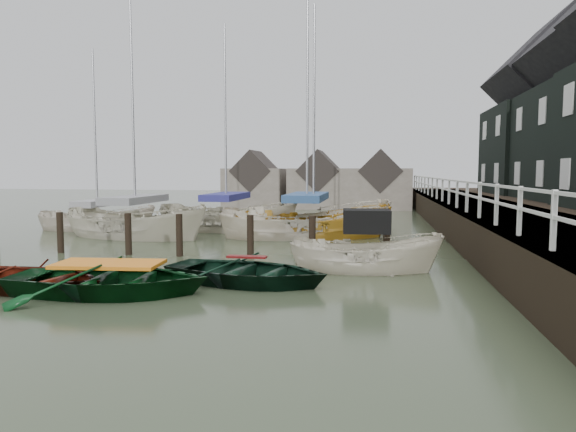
% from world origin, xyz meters
% --- Properties ---
extents(ground, '(120.00, 120.00, 0.00)m').
position_xyz_m(ground, '(0.00, 0.00, 0.00)').
color(ground, '#313B26').
rests_on(ground, ground).
extents(pier, '(3.04, 32.00, 2.70)m').
position_xyz_m(pier, '(9.48, 10.00, 0.71)').
color(pier, black).
rests_on(pier, ground).
extents(mooring_pilings, '(13.72, 0.22, 1.80)m').
position_xyz_m(mooring_pilings, '(-1.11, 3.00, 0.50)').
color(mooring_pilings, black).
rests_on(mooring_pilings, ground).
extents(far_sheds, '(14.00, 4.08, 4.39)m').
position_xyz_m(far_sheds, '(0.83, 26.00, 1.86)').
color(far_sheds, '#665B51').
rests_on(far_sheds, ground).
extents(rowboat_red, '(4.38, 3.45, 0.82)m').
position_xyz_m(rowboat_red, '(-2.87, -2.15, 0.00)').
color(rowboat_red, '#50160B').
rests_on(rowboat_red, ground).
extents(rowboat_green, '(4.83, 3.65, 0.94)m').
position_xyz_m(rowboat_green, '(-0.82, -2.23, 0.00)').
color(rowboat_green, black).
rests_on(rowboat_green, ground).
extents(rowboat_dkgreen, '(4.78, 3.88, 0.87)m').
position_xyz_m(rowboat_dkgreen, '(2.00, -0.63, 0.00)').
color(rowboat_dkgreen, black).
rests_on(rowboat_dkgreen, ground).
extents(motorboat, '(4.36, 1.89, 2.55)m').
position_xyz_m(motorboat, '(4.90, 1.44, 0.10)').
color(motorboat, beige).
rests_on(motorboat, ground).
extents(sailboat_a, '(7.43, 4.18, 12.11)m').
position_xyz_m(sailboat_a, '(-4.88, 7.37, 0.06)').
color(sailboat_a, beige).
rests_on(sailboat_a, ground).
extents(sailboat_b, '(7.31, 3.54, 10.89)m').
position_xyz_m(sailboat_b, '(-1.77, 10.36, 0.06)').
color(sailboat_b, beige).
rests_on(sailboat_b, ground).
extents(sailboat_c, '(6.98, 3.68, 10.88)m').
position_xyz_m(sailboat_c, '(2.58, 8.60, 0.01)').
color(sailboat_c, '#B98522').
rests_on(sailboat_c, ground).
extents(sailboat_d, '(7.96, 4.97, 13.08)m').
position_xyz_m(sailboat_d, '(2.29, 8.66, 0.06)').
color(sailboat_d, beige).
rests_on(sailboat_d, ground).
extents(sailboat_e, '(5.78, 3.71, 9.56)m').
position_xyz_m(sailboat_e, '(-8.03, 9.82, 0.07)').
color(sailboat_e, beige).
rests_on(sailboat_e, ground).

